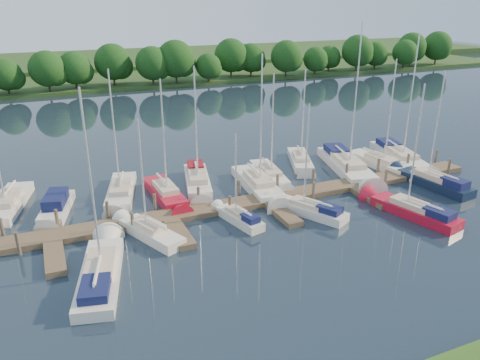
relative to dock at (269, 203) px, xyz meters
name	(u,v)px	position (x,y,z in m)	size (l,w,h in m)	color
ground	(319,247)	(0.00, -7.31, -0.20)	(260.00, 260.00, 0.00)	#17222E
dock	(269,203)	(0.00, 0.00, 0.00)	(40.00, 6.00, 0.40)	#4E3A2B
mooring_pilings	(263,193)	(0.00, 1.13, 0.40)	(38.24, 2.84, 2.00)	#473D33
far_shore	(119,77)	(0.00, 67.69, 0.10)	(180.00, 30.00, 0.60)	#204018
distant_hill	(102,60)	(0.00, 92.69, 0.50)	(220.00, 40.00, 1.40)	#344E22
treeline	(126,66)	(-0.83, 54.53, 3.93)	(146.43, 9.79, 8.24)	#38281C
sailboat_n_0	(8,207)	(-18.89, 7.03, 0.08)	(3.72, 8.67, 11.06)	silver
motorboat	(56,209)	(-15.49, 5.00, 0.17)	(3.09, 6.40, 1.85)	silver
sailboat_n_2	(121,194)	(-10.46, 6.22, 0.07)	(3.79, 8.55, 10.72)	silver
sailboat_n_3	(166,195)	(-7.13, 4.42, 0.08)	(2.13, 7.82, 10.13)	#B31027
sailboat_n_4	(198,183)	(-3.96, 5.91, 0.14)	(3.62, 8.38, 10.77)	silver
sailboat_n_5	(259,187)	(0.55, 3.09, 0.08)	(2.89, 9.27, 11.78)	silver
sailboat_n_6	(270,176)	(2.65, 5.08, 0.07)	(2.74, 7.76, 9.76)	silver
sailboat_n_7	(301,162)	(7.08, 7.33, 0.07)	(3.99, 7.37, 9.55)	silver
sailboat_n_8	(347,167)	(10.28, 4.14, 0.14)	(4.85, 11.14, 13.93)	silver
sailboat_n_9	(382,165)	(13.87, 3.54, 0.07)	(2.84, 8.40, 10.62)	silver
sailboat_n_10	(401,158)	(16.76, 4.28, 0.13)	(4.42, 10.25, 12.80)	silver
sailboat_s_0	(101,273)	(-13.61, -5.31, 0.12)	(3.89, 9.13, 11.40)	silver
sailboat_s_1	(149,233)	(-9.90, -1.44, 0.08)	(3.62, 6.42, 8.58)	silver
sailboat_s_2	(239,218)	(-3.41, -1.82, 0.12)	(2.23, 5.26, 6.89)	silver
sailboat_s_3	(308,210)	(1.95, -2.60, 0.12)	(4.18, 6.48, 8.70)	silver
sailboat_s_4	(412,211)	(8.95, -5.91, 0.13)	(3.50, 7.98, 10.18)	#B31027
sailboat_s_5	(432,183)	(14.66, -2.12, 0.15)	(2.71, 7.96, 10.29)	#101D35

